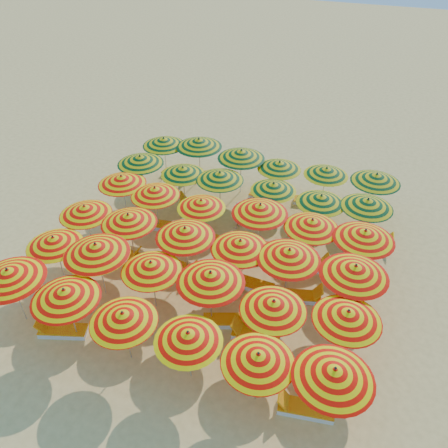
{
  "coord_description": "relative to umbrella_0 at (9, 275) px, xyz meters",
  "views": [
    {
      "loc": [
        5.39,
        -13.17,
        12.68
      ],
      "look_at": [
        0.0,
        0.5,
        1.6
      ],
      "focal_mm": 35.0,
      "sensor_mm": 36.0,
      "label": 1
    }
  ],
  "objects": [
    {
      "name": "ground",
      "position": [
        5.5,
        5.74,
        -2.28
      ],
      "size": [
        120.0,
        120.0,
        0.0
      ],
      "primitive_type": "plane",
      "color": "#F7C86D",
      "rests_on": "ground"
    },
    {
      "name": "umbrella_0",
      "position": [
        0.0,
        0.0,
        0.0
      ],
      "size": [
        2.72,
        2.72,
        2.59
      ],
      "color": "silver",
      "rests_on": "ground"
    },
    {
      "name": "umbrella_1",
      "position": [
        2.3,
        0.02,
        -0.11
      ],
      "size": [
        2.99,
        2.99,
        2.46
      ],
      "color": "silver",
      "rests_on": "ground"
    },
    {
      "name": "umbrella_2",
      "position": [
        4.55,
        -0.04,
        -0.23
      ],
      "size": [
        2.92,
        2.92,
        2.33
      ],
      "color": "silver",
      "rests_on": "ground"
    },
    {
      "name": "umbrella_3",
      "position": [
        6.76,
        0.07,
        -0.28
      ],
      "size": [
        2.5,
        2.5,
        2.27
      ],
      "color": "silver",
      "rests_on": "ground"
    },
    {
      "name": "umbrella_4",
      "position": [
        8.99,
        0.06,
        -0.22
      ],
      "size": [
        2.77,
        2.77,
        2.34
      ],
      "color": "silver",
      "rests_on": "ground"
    },
    {
      "name": "umbrella_5",
      "position": [
        11.11,
        0.27,
        -0.09
      ],
      "size": [
        2.99,
        2.99,
        2.48
      ],
      "color": "silver",
      "rests_on": "ground"
    },
    {
      "name": "umbrella_6",
      "position": [
        -0.0,
        2.27,
        -0.25
      ],
      "size": [
        2.55,
        2.55,
        2.3
      ],
      "color": "silver",
      "rests_on": "ground"
    },
    {
      "name": "umbrella_7",
      "position": [
        2.02,
        2.22,
        0.02
      ],
      "size": [
        2.73,
        2.73,
        2.62
      ],
      "color": "silver",
      "rests_on": "ground"
    },
    {
      "name": "umbrella_8",
      "position": [
        4.22,
        2.35,
        -0.21
      ],
      "size": [
        2.91,
        2.91,
        2.36
      ],
      "color": "silver",
      "rests_on": "ground"
    },
    {
      "name": "umbrella_9",
      "position": [
        6.49,
        2.46,
        -0.03
      ],
      "size": [
        2.81,
        2.81,
        2.55
      ],
      "color": "silver",
      "rests_on": "ground"
    },
    {
      "name": "umbrella_10",
      "position": [
        8.83,
        2.16,
        -0.2
      ],
      "size": [
        2.76,
        2.76,
        2.36
      ],
      "color": "silver",
      "rests_on": "ground"
    },
    {
      "name": "umbrella_11",
      "position": [
        11.13,
        2.6,
        -0.19
      ],
      "size": [
        2.98,
        2.98,
        2.38
      ],
      "color": "silver",
      "rests_on": "ground"
    },
    {
      "name": "umbrella_12",
      "position": [
        -0.09,
        4.41,
        -0.21
      ],
      "size": [
        2.93,
        2.93,
        2.35
      ],
      "color": "silver",
      "rests_on": "ground"
    },
    {
      "name": "umbrella_13",
      "position": [
        2.02,
        4.46,
        -0.12
      ],
      "size": [
        2.93,
        2.93,
        2.45
      ],
      "color": "silver",
      "rests_on": "ground"
    },
    {
      "name": "umbrella_14",
      "position": [
        4.58,
        4.43,
        -0.07
      ],
      "size": [
        2.92,
        2.92,
        2.51
      ],
      "color": "silver",
      "rests_on": "ground"
    },
    {
      "name": "umbrella_15",
      "position": [
        6.81,
        4.6,
        -0.15
      ],
      "size": [
        2.99,
        2.99,
        2.42
      ],
      "color": "silver",
      "rests_on": "ground"
    },
    {
      "name": "umbrella_16",
      "position": [
        8.69,
        4.63,
        -0.05
      ],
      "size": [
        2.56,
        2.56,
        2.53
      ],
      "color": "silver",
      "rests_on": "ground"
    },
    {
      "name": "umbrella_17",
      "position": [
        11.05,
        4.58,
        -0.01
      ],
      "size": [
        2.67,
        2.67,
        2.58
      ],
      "color": "silver",
      "rests_on": "ground"
    },
    {
      "name": "umbrella_18",
      "position": [
        0.06,
        7.04,
        -0.18
      ],
      "size": [
        2.71,
        2.71,
        2.39
      ],
      "color": "silver",
      "rests_on": "ground"
    },
    {
      "name": "umbrella_19",
      "position": [
        1.97,
        6.76,
        -0.2
      ],
      "size": [
        2.27,
        2.27,
        2.36
      ],
      "color": "silver",
      "rests_on": "ground"
    },
    {
      "name": "umbrella_20",
      "position": [
        4.23,
        6.75,
        -0.3
      ],
      "size": [
        2.75,
        2.75,
        2.25
      ],
      "color": "silver",
      "rests_on": "ground"
    },
    {
      "name": "umbrella_21",
      "position": [
        6.82,
        6.98,
        -0.05
      ],
      "size": [
        2.69,
        2.69,
        2.53
      ],
      "color": "silver",
      "rests_on": "ground"
    },
    {
      "name": "umbrella_22",
      "position": [
        9.05,
        6.92,
        -0.17
      ],
      "size": [
        2.44,
        2.44,
        2.4
      ],
      "color": "silver",
      "rests_on": "ground"
    },
    {
      "name": "umbrella_23",
      "position": [
        11.11,
        6.8,
        -0.05
      ],
      "size": [
        2.92,
        2.92,
        2.53
      ],
      "color": "silver",
      "rests_on": "ground"
    },
    {
      "name": "umbrella_24",
      "position": [
        -0.07,
        8.96,
        -0.11
      ],
      "size": [
        2.39,
        2.39,
        2.46
      ],
      "color": "silver",
      "rests_on": "ground"
    },
    {
      "name": "umbrella_25",
      "position": [
        2.29,
        8.95,
        -0.25
      ],
      "size": [
        2.27,
        2.27,
        2.31
      ],
      "color": "silver",
      "rests_on": "ground"
    },
    {
      "name": "umbrella_26",
      "position": [
        4.2,
        9.02,
        -0.17
      ],
      "size": [
        2.99,
        2.99,
        2.4
      ],
      "color": "silver",
      "rests_on": "ground"
    },
    {
      "name": "umbrella_27",
      "position": [
        6.76,
        9.24,
        -0.3
      ],
      "size": [
        2.64,
        2.64,
        2.25
      ],
      "color": "silver",
      "rests_on": "ground"
    },
    {
      "name": "umbrella_28",
      "position": [
        9.02,
        8.94,
        -0.24
      ],
      "size": [
        2.31,
        2.31,
        2.31
      ],
      "color": "silver",
      "rests_on": "ground"
    },
    {
      "name": "umbrella_29",
      "position": [
        10.95,
        9.24,
        -0.17
      ],
      "size": [
        2.55,
        2.55,
        2.4
      ],
      "color": "silver",
      "rests_on": "ground"
    },
    {
      "name": "umbrella_30",
      "position": [
        0.07,
        11.21,
        -0.14
      ],
      "size": [
        3.02,
        3.02,
        2.43
      ],
      "color": "silver",
      "rests_on": "ground"
    },
    {
      "name": "umbrella_31",
      "position": [
        2.0,
        11.53,
        0.0
      ],
      "size": [
        2.48,
        2.48,
        2.59
      ],
      "color": "silver",
      "rests_on": "ground"
    },
    {
      "name": "umbrella_32",
      "position": [
        4.48,
        11.2,
        -0.03
      ],
      "size": [
        3.14,
        3.14,
        2.55
      ],
      "color": "silver",
      "rests_on": "ground"
    },
    {
      "name": "umbrella_33",
      "position": [
        6.49,
        11.2,
        -0.25
      ],
      "size": [
        2.36,
        2.36,
        2.3
      ],
      "color": "silver",
      "rests_on": "ground"
    },
    {
      "name": "umbrella_34",
      "position": [
        8.76,
        11.48,
        -0.27
      ],
      "size": [
        2.64,
        2.64,
        2.29
      ],
      "color": "silver",
      "rests_on": "ground"
    },
    {
      "name": "umbrella_35",
      "position": [
        11.07,
        11.48,
        -0.12
      ],
      "size": [
        2.75,
        2.75,
        2.45
      ],
      "color": "silver",
      "rests_on": "ground"
    },
    {
      "name": "lounger_0",
      "position": [
        1.7,
        -0.06,
        -2.13
      ],
      "size": [
        1.83,
        1.11,
        0.69
      ],
      "rotation": [
        0.0,
        0.0,
        3.47
      ],
      "color": "white",
      "rests_on": "ground"
    },
    {
      "name": "lounger_1",
      "position": [
        10.51,
        0.21,
        -2.13
      ],
      "size": [
        1.81,
        0.87,
        0.69
      ],
      "rotation": [
        0.0,
        0.0,
        3.31
      ],
      "color": "white",
      "rests_on": "ground"
    },
    {
      "name": "lounger_2",
      "position": [
        7.09,
        2.57,
        -2.13
      ],
      "size": [
        1.82,
        1.18,
        0.69
      ],
      "rotation": [
        0.0,
        0.0,
        0.38
      ],
      "color": "white",
      "rests_on": "ground"
    },
    {
      "name": "lounger_3",
      "position": [
        8.23,
        2.27,
        -2.13
      ],
      "size": [
        1.77,
        0.7,
        0.69
      ],
      "rotation": [
        0.0,
        0.0,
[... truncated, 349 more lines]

